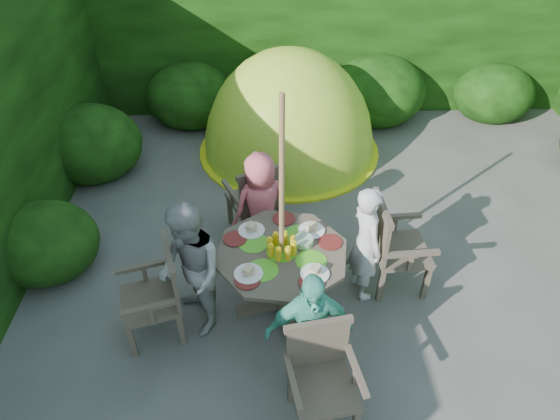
{
  "coord_description": "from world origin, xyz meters",
  "views": [
    {
      "loc": [
        -1.1,
        -3.6,
        3.7
      ],
      "look_at": [
        -0.98,
        -0.02,
        0.85
      ],
      "focal_mm": 32.0,
      "sensor_mm": 36.0,
      "label": 1
    }
  ],
  "objects_px": {
    "parasol_pole": "(282,216)",
    "garden_chair_left": "(158,293)",
    "dome_tent": "(289,150)",
    "child_left": "(190,272)",
    "garden_chair_front": "(321,375)",
    "garden_chair_right": "(393,245)",
    "garden_chair_back": "(256,199)",
    "patio_table": "(282,261)",
    "child_front": "(309,331)",
    "child_right": "(366,243)",
    "child_back": "(261,206)"
  },
  "relations": [
    {
      "from": "parasol_pole",
      "to": "garden_chair_left",
      "type": "bearing_deg",
      "value": -167.23
    },
    {
      "from": "garden_chair_left",
      "to": "dome_tent",
      "type": "relative_size",
      "value": 0.32
    },
    {
      "from": "dome_tent",
      "to": "child_left",
      "type": "bearing_deg",
      "value": -93.96
    },
    {
      "from": "garden_chair_left",
      "to": "child_left",
      "type": "bearing_deg",
      "value": 85.61
    },
    {
      "from": "child_left",
      "to": "dome_tent",
      "type": "relative_size",
      "value": 0.47
    },
    {
      "from": "garden_chair_front",
      "to": "dome_tent",
      "type": "height_order",
      "value": "dome_tent"
    },
    {
      "from": "garden_chair_right",
      "to": "child_left",
      "type": "relative_size",
      "value": 0.72
    },
    {
      "from": "garden_chair_left",
      "to": "garden_chair_back",
      "type": "bearing_deg",
      "value": 131.05
    },
    {
      "from": "patio_table",
      "to": "dome_tent",
      "type": "relative_size",
      "value": 0.51
    },
    {
      "from": "child_front",
      "to": "dome_tent",
      "type": "height_order",
      "value": "dome_tent"
    },
    {
      "from": "patio_table",
      "to": "garden_chair_right",
      "type": "relative_size",
      "value": 1.52
    },
    {
      "from": "garden_chair_back",
      "to": "child_right",
      "type": "height_order",
      "value": "child_right"
    },
    {
      "from": "garden_chair_front",
      "to": "child_right",
      "type": "xyz_separation_m",
      "value": [
        0.53,
        1.25,
        0.15
      ]
    },
    {
      "from": "garden_chair_front",
      "to": "child_left",
      "type": "distance_m",
      "value": 1.38
    },
    {
      "from": "child_back",
      "to": "garden_chair_back",
      "type": "bearing_deg",
      "value": -104.78
    },
    {
      "from": "garden_chair_back",
      "to": "dome_tent",
      "type": "height_order",
      "value": "dome_tent"
    },
    {
      "from": "garden_chair_front",
      "to": "child_back",
      "type": "distance_m",
      "value": 1.91
    },
    {
      "from": "garden_chair_right",
      "to": "child_left",
      "type": "distance_m",
      "value": 1.9
    },
    {
      "from": "garden_chair_front",
      "to": "child_front",
      "type": "bearing_deg",
      "value": 93.96
    },
    {
      "from": "garden_chair_right",
      "to": "garden_chair_back",
      "type": "relative_size",
      "value": 1.08
    },
    {
      "from": "parasol_pole",
      "to": "child_left",
      "type": "relative_size",
      "value": 1.65
    },
    {
      "from": "patio_table",
      "to": "child_left",
      "type": "height_order",
      "value": "child_left"
    },
    {
      "from": "garden_chair_right",
      "to": "child_right",
      "type": "relative_size",
      "value": 0.78
    },
    {
      "from": "garden_chair_right",
      "to": "child_left",
      "type": "height_order",
      "value": "child_left"
    },
    {
      "from": "patio_table",
      "to": "child_front",
      "type": "bearing_deg",
      "value": -77.27
    },
    {
      "from": "patio_table",
      "to": "garden_chair_front",
      "type": "relative_size",
      "value": 1.68
    },
    {
      "from": "child_right",
      "to": "child_back",
      "type": "distance_m",
      "value": 1.13
    },
    {
      "from": "patio_table",
      "to": "garden_chair_right",
      "type": "height_order",
      "value": "garden_chair_right"
    },
    {
      "from": "garden_chair_left",
      "to": "child_front",
      "type": "height_order",
      "value": "child_front"
    },
    {
      "from": "garden_chair_left",
      "to": "child_left",
      "type": "xyz_separation_m",
      "value": [
        0.29,
        0.06,
        0.19
      ]
    },
    {
      "from": "parasol_pole",
      "to": "garden_chair_right",
      "type": "distance_m",
      "value": 1.24
    },
    {
      "from": "parasol_pole",
      "to": "dome_tent",
      "type": "relative_size",
      "value": 0.77
    },
    {
      "from": "garden_chair_front",
      "to": "child_front",
      "type": "height_order",
      "value": "child_front"
    },
    {
      "from": "child_front",
      "to": "dome_tent",
      "type": "xyz_separation_m",
      "value": [
        0.02,
        3.58,
        -0.59
      ]
    },
    {
      "from": "garden_chair_left",
      "to": "child_right",
      "type": "relative_size",
      "value": 0.73
    },
    {
      "from": "parasol_pole",
      "to": "child_right",
      "type": "relative_size",
      "value": 1.79
    },
    {
      "from": "garden_chair_right",
      "to": "dome_tent",
      "type": "bearing_deg",
      "value": 15.33
    },
    {
      "from": "garden_chair_left",
      "to": "garden_chair_front",
      "type": "relative_size",
      "value": 1.04
    },
    {
      "from": "garden_chair_back",
      "to": "garden_chair_front",
      "type": "height_order",
      "value": "garden_chair_back"
    },
    {
      "from": "garden_chair_front",
      "to": "child_back",
      "type": "relative_size",
      "value": 0.72
    },
    {
      "from": "child_right",
      "to": "child_left",
      "type": "distance_m",
      "value": 1.6
    },
    {
      "from": "child_left",
      "to": "child_right",
      "type": "bearing_deg",
      "value": 78.34
    },
    {
      "from": "child_back",
      "to": "child_front",
      "type": "relative_size",
      "value": 1.01
    },
    {
      "from": "garden_chair_right",
      "to": "child_front",
      "type": "xyz_separation_m",
      "value": [
        -0.88,
        -1.04,
        0.08
      ]
    },
    {
      "from": "patio_table",
      "to": "child_back",
      "type": "height_order",
      "value": "child_back"
    },
    {
      "from": "garden_chair_right",
      "to": "child_back",
      "type": "xyz_separation_m",
      "value": [
        -1.25,
        0.52,
        0.09
      ]
    },
    {
      "from": "parasol_pole",
      "to": "garden_chair_back",
      "type": "height_order",
      "value": "parasol_pole"
    },
    {
      "from": "child_right",
      "to": "dome_tent",
      "type": "xyz_separation_m",
      "value": [
        -0.58,
        2.62,
        -0.61
      ]
    },
    {
      "from": "garden_chair_right",
      "to": "child_right",
      "type": "xyz_separation_m",
      "value": [
        -0.29,
        -0.08,
        0.1
      ]
    },
    {
      "from": "child_back",
      "to": "dome_tent",
      "type": "xyz_separation_m",
      "value": [
        0.38,
        2.03,
        -0.6
      ]
    }
  ]
}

